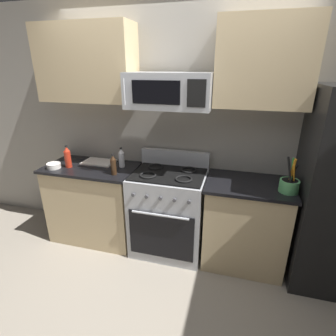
{
  "coord_description": "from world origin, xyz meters",
  "views": [
    {
      "loc": [
        0.65,
        -1.74,
        1.95
      ],
      "look_at": [
        0.02,
        0.53,
        1.03
      ],
      "focal_mm": 27.91,
      "sensor_mm": 36.0,
      "label": 1
    }
  ],
  "objects": [
    {
      "name": "ground_plane",
      "position": [
        0.0,
        0.0,
        0.0
      ],
      "size": [
        16.0,
        16.0,
        0.0
      ],
      "primitive_type": "plane",
      "color": "gray"
    },
    {
      "name": "utensil_crock",
      "position": [
        1.12,
        0.55,
        0.98
      ],
      "size": [
        0.17,
        0.17,
        0.33
      ],
      "color": "#59AD66",
      "rests_on": "counter_right"
    },
    {
      "name": "prep_bowl",
      "position": [
        -1.26,
        0.49,
        0.94
      ],
      "size": [
        0.15,
        0.15,
        0.06
      ],
      "color": "white",
      "rests_on": "counter_left"
    },
    {
      "name": "upper_cabinets_left",
      "position": [
        -0.91,
        0.79,
        1.97
      ],
      "size": [
        1.01,
        0.34,
        0.75
      ],
      "color": "tan"
    },
    {
      "name": "range_oven",
      "position": [
        -0.0,
        0.65,
        0.47
      ],
      "size": [
        0.76,
        0.63,
        1.09
      ],
      "color": "#B2B5BA",
      "rests_on": "ground"
    },
    {
      "name": "bottle_hot_sauce",
      "position": [
        -1.12,
        0.56,
        1.02
      ],
      "size": [
        0.07,
        0.07,
        0.25
      ],
      "color": "red",
      "rests_on": "counter_left"
    },
    {
      "name": "microwave",
      "position": [
        -0.0,
        0.67,
        1.74
      ],
      "size": [
        0.79,
        0.44,
        0.32
      ],
      "color": "#B2B5BA"
    },
    {
      "name": "bottle_soy",
      "position": [
        -0.55,
        0.5,
        1.01
      ],
      "size": [
        0.06,
        0.06,
        0.22
      ],
      "color": "#382314",
      "rests_on": "counter_left"
    },
    {
      "name": "bottle_vinegar",
      "position": [
        -0.56,
        0.73,
        1.01
      ],
      "size": [
        0.06,
        0.06,
        0.22
      ],
      "color": "silver",
      "rests_on": "counter_left"
    },
    {
      "name": "counter_right",
      "position": [
        0.8,
        0.64,
        0.46
      ],
      "size": [
        0.82,
        0.59,
        0.91
      ],
      "color": "tan",
      "rests_on": "ground"
    },
    {
      "name": "upper_cabinets_right",
      "position": [
        0.8,
        0.79,
        1.97
      ],
      "size": [
        0.81,
        0.34,
        0.75
      ],
      "color": "tan"
    },
    {
      "name": "cutting_board",
      "position": [
        -0.87,
        0.78,
        0.92
      ],
      "size": [
        0.36,
        0.24,
        0.02
      ],
      "primitive_type": "cube",
      "rotation": [
        0.0,
        0.0,
        -0.0
      ],
      "color": "silver",
      "rests_on": "counter_left"
    },
    {
      "name": "counter_left",
      "position": [
        -0.9,
        0.64,
        0.46
      ],
      "size": [
        1.02,
        0.59,
        0.91
      ],
      "color": "tan",
      "rests_on": "ground"
    },
    {
      "name": "wall_back",
      "position": [
        0.0,
        1.01,
        1.3
      ],
      "size": [
        8.0,
        0.1,
        2.6
      ],
      "primitive_type": "cube",
      "color": "#9E998E",
      "rests_on": "ground"
    }
  ]
}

